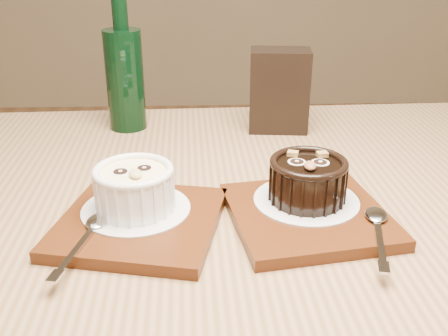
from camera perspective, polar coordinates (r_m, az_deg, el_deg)
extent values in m
cube|color=brown|center=(0.68, -0.10, -5.60)|extent=(1.23, 0.84, 0.04)
cube|color=#4E230D|center=(0.63, -9.20, -5.88)|extent=(0.21, 0.21, 0.01)
cylinder|color=silver|center=(0.64, -9.54, -4.40)|extent=(0.13, 0.13, 0.00)
cylinder|color=white|center=(0.63, -9.70, -2.44)|extent=(0.09, 0.09, 0.05)
cylinder|color=#FFF19B|center=(0.62, -9.84, -0.58)|extent=(0.08, 0.08, 0.00)
torus|color=white|center=(0.62, -9.87, -0.29)|extent=(0.09, 0.09, 0.01)
cylinder|color=black|center=(0.62, -11.21, -0.37)|extent=(0.02, 0.02, 0.00)
cylinder|color=black|center=(0.62, -8.68, 0.02)|extent=(0.02, 0.02, 0.00)
ellipsoid|color=#CBB977|center=(0.60, -9.61, -0.60)|extent=(0.02, 0.03, 0.01)
cube|color=#4E230D|center=(0.64, 9.12, -5.11)|extent=(0.21, 0.21, 0.01)
cylinder|color=silver|center=(0.66, 8.93, -3.47)|extent=(0.13, 0.13, 0.00)
cylinder|color=black|center=(0.65, 9.07, -1.55)|extent=(0.09, 0.09, 0.05)
cylinder|color=black|center=(0.64, 9.21, 0.28)|extent=(0.08, 0.08, 0.00)
torus|color=black|center=(0.63, 9.23, 0.57)|extent=(0.09, 0.09, 0.01)
cylinder|color=black|center=(0.64, 7.94, 0.71)|extent=(0.02, 0.02, 0.00)
cylinder|color=black|center=(0.64, 10.44, 0.65)|extent=(0.02, 0.02, 0.00)
ellipsoid|color=brown|center=(0.62, 9.35, 0.25)|extent=(0.02, 0.02, 0.01)
cube|color=olive|center=(0.65, 7.49, 1.56)|extent=(0.02, 0.01, 0.01)
cube|color=olive|center=(0.66, 10.64, 1.47)|extent=(0.01, 0.01, 0.01)
cube|color=black|center=(0.91, 6.02, 8.36)|extent=(0.11, 0.07, 0.14)
cylinder|color=black|center=(0.92, -10.71, 9.36)|extent=(0.06, 0.06, 0.17)
cylinder|color=black|center=(0.90, -11.30, 16.40)|extent=(0.03, 0.03, 0.06)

